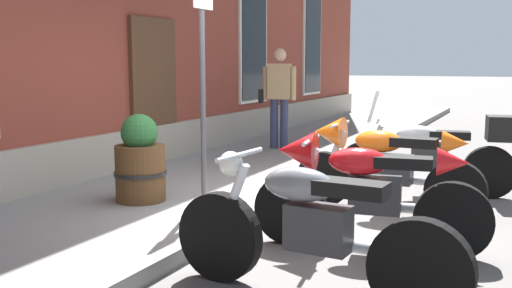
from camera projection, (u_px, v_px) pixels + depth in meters
ground_plane at (266, 218)px, 6.24m from camera, size 140.00×140.00×0.00m
sidewalk at (162, 199)px, 6.80m from camera, size 30.18×2.66×0.14m
motorcycle_grey_naked at (309, 230)px, 4.04m from camera, size 0.62×2.19×1.00m
motorcycle_red_sport at (361, 187)px, 5.09m from camera, size 0.63×2.05×1.04m
motorcycle_orange_sport at (380, 162)px, 6.39m from camera, size 0.62×2.08×1.04m
motorcycle_silver_touring at (435, 152)px, 7.24m from camera, size 0.77×2.15×1.30m
pedestrian_tan_coat at (279, 92)px, 10.20m from camera, size 0.29×0.65×1.75m
parking_sign at (203, 50)px, 6.34m from camera, size 0.36×0.07×2.54m
barrel_planter at (140, 163)px, 6.35m from camera, size 0.57×0.57×0.95m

